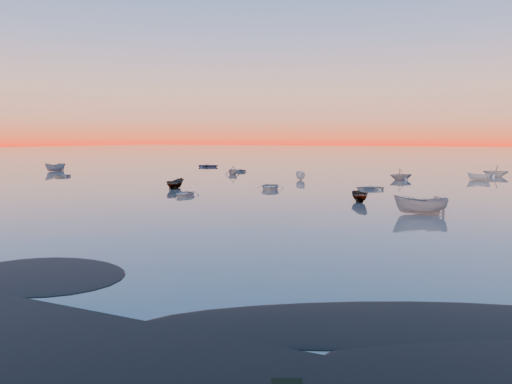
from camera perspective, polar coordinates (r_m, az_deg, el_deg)
The scene contains 4 objects.
ground at distance 117.39m, azimuth 16.49°, elevation 2.91°, with size 600.00×600.00×0.00m, color slate.
mud_lobes at distance 23.94m, azimuth -24.27°, elevation -9.09°, with size 140.00×6.00×0.07m, color black, non-canonical shape.
moored_fleet at distance 71.39m, azimuth 10.72°, elevation 1.14°, with size 124.00×58.00×1.20m, color silver, non-canonical shape.
boat_near_left at distance 59.71m, azimuth 1.60°, elevation 0.29°, with size 4.51×1.88×1.13m, color silver.
Camera 1 is at (17.74, -15.88, 6.07)m, focal length 35.00 mm.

